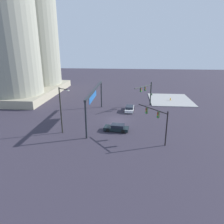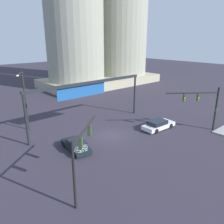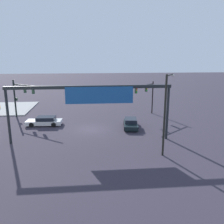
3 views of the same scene
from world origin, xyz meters
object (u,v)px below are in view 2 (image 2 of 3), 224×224
(sedan_car_approaching, at_px, (158,125))
(sedan_car_waiting_far, at_px, (76,145))
(traffic_signal_opposite_side, at_px, (204,102))
(streetlamp_curved_arm, at_px, (24,97))
(traffic_signal_near_corner, at_px, (81,149))

(sedan_car_approaching, relative_size, sedan_car_waiting_far, 1.10)
(traffic_signal_opposite_side, bearing_deg, sedan_car_approaching, -8.77)
(streetlamp_curved_arm, xyz_separation_m, sedan_car_waiting_far, (1.74, -8.84, -3.97))
(traffic_signal_near_corner, distance_m, traffic_signal_opposite_side, 18.83)
(streetlamp_curved_arm, bearing_deg, traffic_signal_near_corner, 27.26)
(traffic_signal_opposite_side, bearing_deg, sedan_car_waiting_far, 15.65)
(sedan_car_approaching, height_order, sedan_car_waiting_far, same)
(traffic_signal_near_corner, bearing_deg, sedan_car_approaching, -23.43)
(sedan_car_waiting_far, bearing_deg, traffic_signal_opposite_side, -104.52)
(traffic_signal_near_corner, height_order, sedan_car_approaching, traffic_signal_near_corner)
(sedan_car_approaching, bearing_deg, traffic_signal_near_corner, -161.43)
(traffic_signal_opposite_side, relative_size, sedan_car_approaching, 1.19)
(sedan_car_approaching, bearing_deg, sedan_car_waiting_far, 172.54)
(streetlamp_curved_arm, bearing_deg, sedan_car_approaching, 84.06)
(sedan_car_approaching, xyz_separation_m, sedan_car_waiting_far, (-11.60, 2.14, -0.00))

